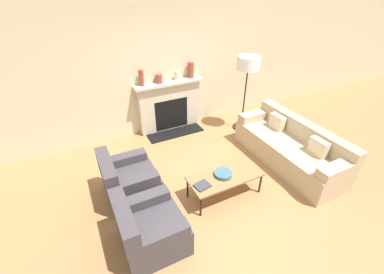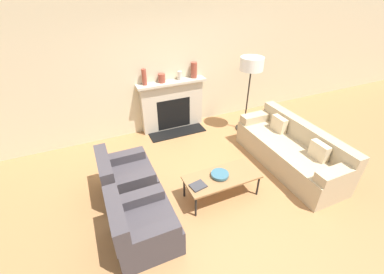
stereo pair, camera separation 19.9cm
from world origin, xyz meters
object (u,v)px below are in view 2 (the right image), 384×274
at_px(armchair_near, 142,227).
at_px(mantel_vase_left, 144,77).
at_px(coffee_table, 222,178).
at_px(book, 198,186).
at_px(bowl, 220,174).
at_px(fireplace, 172,106).
at_px(armchair_far, 126,179).
at_px(floor_lamp, 251,69).
at_px(mantel_vase_right, 194,70).
at_px(couch, 291,151).
at_px(mantel_vase_center_right, 180,76).
at_px(mantel_vase_center_left, 162,78).

xyz_separation_m(armchair_near, mantel_vase_left, (0.85, 2.70, 0.99)).
relative_size(coffee_table, book, 4.72).
bearing_deg(book, bowl, -0.28).
height_order(fireplace, book, fireplace).
distance_m(armchair_far, coffee_table, 1.51).
distance_m(bowl, floor_lamp, 2.45).
relative_size(floor_lamp, mantel_vase_right, 4.90).
bearing_deg(armchair_far, mantel_vase_right, -48.76).
distance_m(couch, mantel_vase_left, 3.14).
bearing_deg(armchair_far, bowl, -116.40).
relative_size(armchair_near, bowl, 2.97).
xyz_separation_m(couch, coffee_table, (-1.54, -0.19, 0.06)).
bearing_deg(mantel_vase_left, mantel_vase_center_right, 0.00).
bearing_deg(coffee_table, armchair_far, 153.59).
height_order(armchair_near, mantel_vase_right, mantel_vase_right).
relative_size(coffee_table, bowl, 4.27).
bearing_deg(armchair_far, mantel_vase_center_right, -43.48).
xyz_separation_m(fireplace, mantel_vase_center_left, (-0.20, 0.01, 0.66)).
bearing_deg(fireplace, couch, -55.76).
xyz_separation_m(couch, floor_lamp, (-0.01, 1.45, 1.08)).
distance_m(couch, bowl, 1.58).
height_order(bowl, mantel_vase_right, mantel_vase_right).
xyz_separation_m(fireplace, coffee_table, (-0.07, -2.36, -0.18)).
distance_m(fireplace, mantel_vase_right, 0.91).
xyz_separation_m(couch, book, (-1.97, -0.25, 0.10)).
xyz_separation_m(mantel_vase_center_left, mantel_vase_right, (0.73, 0.00, 0.08)).
distance_m(fireplace, couch, 2.63).
distance_m(coffee_table, mantel_vase_center_right, 2.53).
relative_size(book, mantel_vase_center_right, 1.35).
distance_m(armchair_near, mantel_vase_left, 3.00).
height_order(mantel_vase_center_right, mantel_vase_right, mantel_vase_right).
bearing_deg(floor_lamp, armchair_near, -145.66).
xyz_separation_m(fireplace, bowl, (-0.09, -2.34, -0.11)).
bearing_deg(coffee_table, couch, 7.16).
bearing_deg(couch, book, -82.85).
relative_size(fireplace, book, 6.11).
relative_size(armchair_far, bowl, 2.97).
bearing_deg(armchair_near, mantel_vase_right, -35.72).
xyz_separation_m(floor_lamp, mantel_vase_center_right, (-1.27, 0.73, -0.18)).
xyz_separation_m(bowl, floor_lamp, (1.56, 1.62, 0.95)).
height_order(fireplace, mantel_vase_left, mantel_vase_left).
xyz_separation_m(armchair_near, mantel_vase_right, (1.94, 2.70, 0.99)).
bearing_deg(mantel_vase_center_right, mantel_vase_left, 180.00).
bearing_deg(mantel_vase_center_left, book, -96.94).
bearing_deg(armchair_near, couch, -79.76).
xyz_separation_m(couch, mantel_vase_left, (-2.04, 2.18, 0.97)).
bearing_deg(coffee_table, armchair_near, -166.33).
relative_size(armchair_far, floor_lamp, 0.49).
bearing_deg(bowl, mantel_vase_left, 101.24).
height_order(mantel_vase_center_left, mantel_vase_center_right, same).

